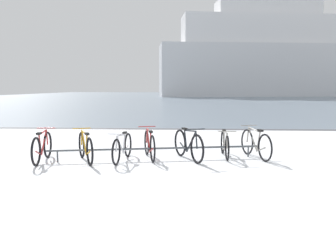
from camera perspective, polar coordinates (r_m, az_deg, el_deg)
The scene contains 10 objects.
ground at distance 59.46m, azimuth 2.04°, elevation 4.41°, with size 80.00×132.00×0.08m.
bike_rack at distance 9.11m, azimuth -1.88°, elevation -3.63°, with size 5.29×1.09×0.31m.
bicycle_0 at distance 9.34m, azimuth -19.29°, elevation -3.18°, with size 0.46×1.67×0.80m.
bicycle_1 at distance 9.06m, azimuth -12.94°, elevation -3.30°, with size 0.82×1.55×0.79m.
bicycle_2 at distance 8.99m, azimuth -7.24°, elevation -3.39°, with size 0.46×1.69×0.74m.
bicycle_3 at distance 9.22m, azimuth -2.95°, elevation -2.97°, with size 0.57×1.62×0.79m.
bicycle_4 at distance 9.08m, azimuth 3.22°, elevation -3.01°, with size 0.78×1.61×0.83m.
bicycle_5 at distance 9.53m, azimuth 8.98°, elevation -2.86°, with size 0.46×1.62×0.74m.
bicycle_6 at distance 9.56m, azimuth 13.69°, elevation -2.76°, with size 0.61×1.61×0.81m.
ferry_ship at distance 73.57m, azimuth 15.75°, elevation 10.41°, with size 43.74×14.31×22.40m.
Camera 1 is at (1.41, -5.52, 1.83)m, focal length 38.51 mm.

